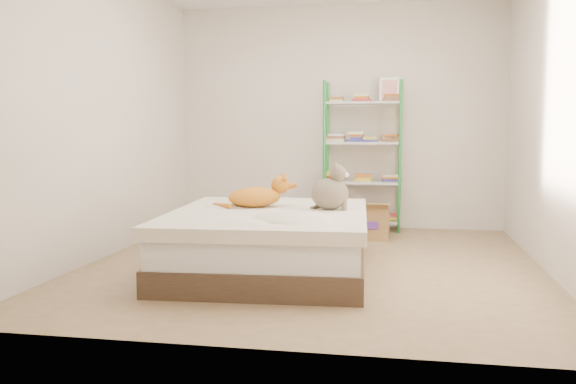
% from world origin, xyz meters
% --- Properties ---
extents(room, '(3.81, 4.21, 2.61)m').
position_xyz_m(room, '(0.00, 0.00, 1.30)').
color(room, '#A28165').
rests_on(room, ground).
extents(bed, '(1.67, 2.03, 0.49)m').
position_xyz_m(bed, '(-0.31, -0.35, 0.25)').
color(bed, '#473725').
rests_on(bed, ground).
extents(orange_cat, '(0.61, 0.52, 0.22)m').
position_xyz_m(orange_cat, '(-0.48, -0.13, 0.60)').
color(orange_cat, '#C58720').
rests_on(orange_cat, bed).
extents(grey_cat, '(0.34, 0.29, 0.37)m').
position_xyz_m(grey_cat, '(0.16, -0.18, 0.68)').
color(grey_cat, gray).
rests_on(grey_cat, bed).
extents(shelf_unit, '(0.88, 0.36, 1.74)m').
position_xyz_m(shelf_unit, '(0.31, 1.88, 0.86)').
color(shelf_unit, green).
rests_on(shelf_unit, ground).
extents(cardboard_box, '(0.51, 0.49, 0.41)m').
position_xyz_m(cardboard_box, '(0.37, 1.34, 0.18)').
color(cardboard_box, '#A87944').
rests_on(cardboard_box, ground).
extents(white_bin, '(0.35, 0.32, 0.35)m').
position_xyz_m(white_bin, '(-0.60, 1.85, 0.18)').
color(white_bin, silver).
rests_on(white_bin, ground).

